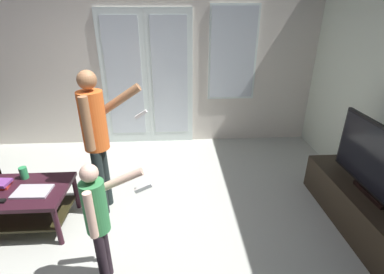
% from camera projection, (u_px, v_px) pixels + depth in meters
% --- Properties ---
extents(ground_plane, '(5.65, 4.67, 0.02)m').
position_uv_depth(ground_plane, '(121.00, 241.00, 2.73)').
color(ground_plane, '#B3B5AB').
extents(wall_back_with_doors, '(5.65, 0.09, 2.88)m').
position_uv_depth(wall_back_with_doors, '(141.00, 57.00, 4.23)').
color(wall_back_with_doors, silver).
rests_on(wall_back_with_doors, ground_plane).
extents(coffee_table, '(0.96, 0.62, 0.45)m').
position_uv_depth(coffee_table, '(20.00, 200.00, 2.78)').
color(coffee_table, '#30141E').
rests_on(coffee_table, ground_plane).
extents(tv_stand, '(0.46, 1.66, 0.41)m').
position_uv_depth(tv_stand, '(364.00, 213.00, 2.79)').
color(tv_stand, '#2D2318').
rests_on(tv_stand, ground_plane).
extents(flat_screen_tv, '(0.08, 1.22, 0.70)m').
position_uv_depth(flat_screen_tv, '(379.00, 164.00, 2.56)').
color(flat_screen_tv, black).
rests_on(flat_screen_tv, tv_stand).
extents(person_adult, '(0.64, 0.42, 1.56)m').
position_uv_depth(person_adult, '(97.00, 132.00, 2.79)').
color(person_adult, black).
rests_on(person_adult, ground_plane).
extents(person_child, '(0.50, 0.31, 1.10)m').
position_uv_depth(person_child, '(98.00, 216.00, 2.06)').
color(person_child, black).
rests_on(person_child, ground_plane).
extents(laptop_closed, '(0.34, 0.23, 0.02)m').
position_uv_depth(laptop_closed, '(33.00, 191.00, 2.69)').
color(laptop_closed, '#B9B3BF').
rests_on(laptop_closed, coffee_table).
extents(cup_near_edge, '(0.08, 0.08, 0.13)m').
position_uv_depth(cup_near_edge, '(24.00, 173.00, 2.89)').
color(cup_near_edge, '#2C9050').
rests_on(cup_near_edge, coffee_table).
extents(book_stack, '(0.20, 0.19, 0.06)m').
position_uv_depth(book_stack, '(0.00, 184.00, 2.77)').
color(book_stack, red).
rests_on(book_stack, coffee_table).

